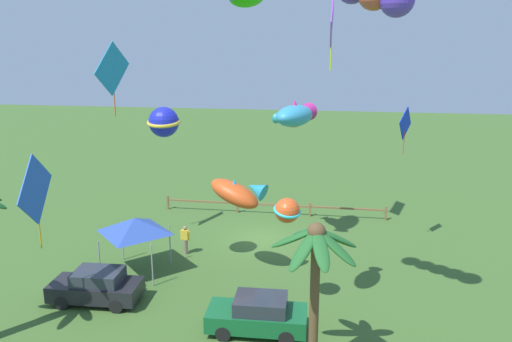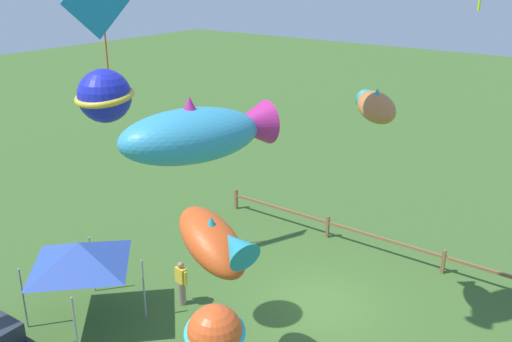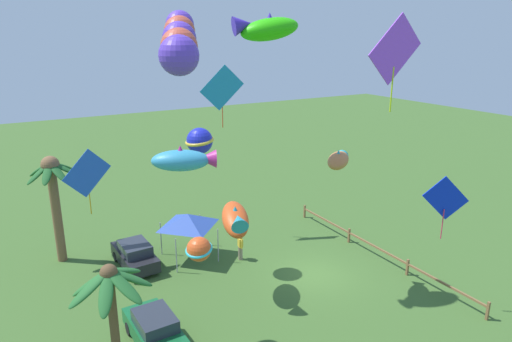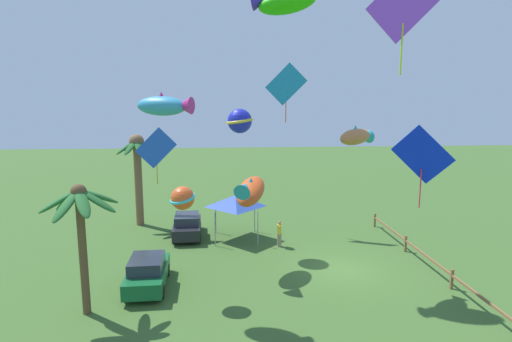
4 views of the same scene
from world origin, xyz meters
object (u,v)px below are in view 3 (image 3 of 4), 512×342
at_px(kite_diamond_7, 446,199).
at_px(kite_fish_4, 266,28).
at_px(kite_diamond_10, 395,51).
at_px(festival_tent, 188,220).
at_px(palm_tree_0, 112,296).
at_px(kite_diamond_0, 87,174).
at_px(parked_car_0, 135,255).
at_px(spectator_0, 240,247).
at_px(palm_tree_1, 53,188).
at_px(kite_ball_2, 200,141).
at_px(kite_fish_6, 185,160).
at_px(kite_tube_8, 179,41).
at_px(kite_ball_5, 199,249).
at_px(kite_fish_3, 236,219).
at_px(kite_diamond_1, 222,89).
at_px(parked_car_1, 155,329).
at_px(kite_fish_9, 339,160).

bearing_deg(kite_diamond_7, kite_fish_4, 22.11).
bearing_deg(kite_diamond_10, festival_tent, 34.68).
height_order(palm_tree_0, kite_diamond_0, kite_diamond_0).
bearing_deg(parked_car_0, spectator_0, -112.05).
height_order(palm_tree_1, kite_fish_4, kite_fish_4).
height_order(kite_ball_2, kite_fish_4, kite_fish_4).
xyz_separation_m(kite_fish_6, kite_diamond_7, (-5.13, -8.51, -1.51)).
bearing_deg(kite_diamond_7, kite_tube_8, 71.50).
bearing_deg(kite_ball_5, kite_fish_3, -49.41).
distance_m(kite_diamond_1, kite_ball_5, 12.70).
distance_m(parked_car_1, festival_tent, 8.23).
distance_m(kite_diamond_1, kite_fish_9, 9.67).
relative_size(parked_car_1, kite_ball_2, 2.35).
distance_m(parked_car_0, kite_diamond_1, 11.28).
height_order(palm_tree_0, kite_ball_5, palm_tree_0).
distance_m(kite_diamond_1, kite_diamond_10, 11.92).
height_order(kite_ball_5, kite_fish_6, kite_fish_6).
xyz_separation_m(kite_diamond_7, kite_tube_8, (3.10, 9.27, 5.85)).
bearing_deg(palm_tree_0, parked_car_0, -18.92).
relative_size(parked_car_1, kite_diamond_0, 1.06).
distance_m(festival_tent, kite_fish_4, 12.15).
height_order(parked_car_0, kite_diamond_7, kite_diamond_7).
distance_m(kite_ball_2, kite_fish_3, 4.76).
bearing_deg(palm_tree_0, kite_diamond_7, -109.28).
bearing_deg(parked_car_0, kite_fish_6, -179.87).
height_order(kite_diamond_1, kite_tube_8, kite_tube_8).
bearing_deg(kite_diamond_1, kite_fish_4, 169.87).
distance_m(palm_tree_1, spectator_0, 11.30).
height_order(festival_tent, kite_ball_5, kite_ball_5).
height_order(parked_car_1, kite_fish_4, kite_fish_4).
bearing_deg(kite_fish_6, parked_car_0, 0.13).
distance_m(kite_diamond_7, kite_tube_8, 11.39).
height_order(kite_fish_4, kite_diamond_7, kite_fish_4).
distance_m(spectator_0, kite_fish_6, 11.42).
distance_m(kite_ball_2, kite_diamond_10, 10.73).
distance_m(palm_tree_1, kite_fish_9, 16.15).
bearing_deg(kite_tube_8, kite_diamond_0, 5.89).
distance_m(kite_fish_3, kite_diamond_7, 9.84).
bearing_deg(kite_tube_8, palm_tree_1, 11.71).
bearing_deg(festival_tent, kite_tube_8, 158.87).
distance_m(kite_ball_5, kite_fish_6, 4.03).
distance_m(kite_ball_2, kite_diamond_7, 12.62).
relative_size(festival_tent, kite_ball_2, 1.70).
xyz_separation_m(palm_tree_1, festival_tent, (-3.56, -6.70, -2.10)).
bearing_deg(kite_ball_2, palm_tree_1, 53.07).
distance_m(kite_fish_3, kite_ball_5, 4.11).
height_order(kite_diamond_1, kite_diamond_7, kite_diamond_1).
relative_size(kite_ball_2, kite_fish_9, 0.75).
bearing_deg(kite_fish_4, kite_ball_2, 28.69).
bearing_deg(parked_car_1, kite_diamond_1, -41.17).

